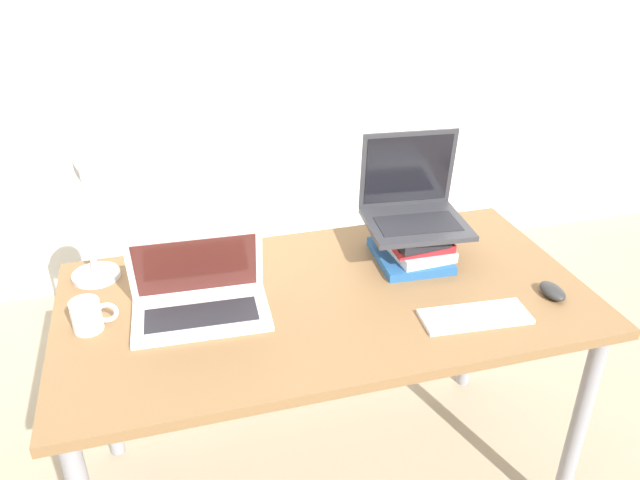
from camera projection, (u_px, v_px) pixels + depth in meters
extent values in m
cube|color=silver|center=(233.00, 5.00, 2.78)|extent=(8.00, 0.05, 2.70)
cube|color=brown|center=(326.00, 299.00, 1.79)|extent=(1.50, 0.78, 0.03)
cylinder|color=gray|center=(577.00, 430.00, 1.86)|extent=(0.05, 0.05, 0.73)
cylinder|color=gray|center=(101.00, 372.00, 2.09)|extent=(0.05, 0.05, 0.73)
cylinder|color=gray|center=(473.00, 308.00, 2.42)|extent=(0.05, 0.05, 0.73)
cube|color=silver|center=(202.00, 315.00, 1.68)|extent=(0.37, 0.23, 0.02)
cube|color=#232328|center=(202.00, 315.00, 1.67)|extent=(0.30, 0.12, 0.00)
cube|color=silver|center=(196.00, 265.00, 1.70)|extent=(0.37, 0.07, 0.21)
cube|color=#4C1E19|center=(196.00, 266.00, 1.70)|extent=(0.33, 0.06, 0.18)
cube|color=#235693|center=(410.00, 256.00, 1.95)|extent=(0.23, 0.26, 0.03)
cube|color=white|center=(416.00, 247.00, 1.95)|extent=(0.18, 0.23, 0.03)
cube|color=maroon|center=(414.00, 237.00, 1.94)|extent=(0.19, 0.22, 0.02)
cube|color=black|center=(410.00, 230.00, 1.92)|extent=(0.18, 0.25, 0.03)
cube|color=#333338|center=(416.00, 224.00, 1.91)|extent=(0.32, 0.28, 0.02)
cube|color=#232328|center=(418.00, 223.00, 1.90)|extent=(0.26, 0.16, 0.00)
cube|color=#333338|center=(408.00, 169.00, 1.95)|extent=(0.30, 0.06, 0.26)
cube|color=black|center=(408.00, 170.00, 1.94)|extent=(0.27, 0.05, 0.22)
cube|color=white|center=(475.00, 316.00, 1.68)|extent=(0.30, 0.13, 0.01)
cube|color=silver|center=(475.00, 314.00, 1.68)|extent=(0.28, 0.11, 0.00)
ellipsoid|color=#2D2D2D|center=(552.00, 291.00, 1.77)|extent=(0.06, 0.10, 0.03)
cylinder|color=white|center=(86.00, 316.00, 1.62)|extent=(0.08, 0.08, 0.09)
torus|color=white|center=(107.00, 313.00, 1.63)|extent=(0.06, 0.01, 0.06)
cylinder|color=silver|center=(96.00, 275.00, 1.86)|extent=(0.14, 0.14, 0.01)
cylinder|color=silver|center=(85.00, 219.00, 1.77)|extent=(0.02, 0.02, 0.36)
cone|color=silver|center=(100.00, 144.00, 1.65)|extent=(0.16, 0.19, 0.17)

